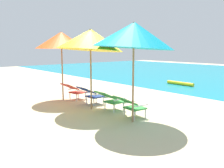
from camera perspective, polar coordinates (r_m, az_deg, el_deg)
ground_plane at (r=11.27m, az=14.66°, el=-1.91°), size 40.00×40.00×0.00m
swim_buoy at (r=13.50m, az=15.91°, el=0.17°), size 1.60×0.18×0.18m
lounge_chair_far_left at (r=9.35m, az=-9.06°, el=-1.36°), size 0.62×0.92×0.68m
lounge_chair_near_left at (r=8.50m, az=-5.03°, el=-2.29°), size 0.56×0.88×0.68m
lounge_chair_near_right at (r=7.63m, az=-0.44°, el=-3.53°), size 0.55×0.88×0.68m
lounge_chair_far_right at (r=6.88m, az=4.41°, el=-4.90°), size 0.61×0.92×0.68m
beach_umbrella_left at (r=9.39m, az=-11.97°, el=10.13°), size 2.00×2.01×2.62m
beach_umbrella_center at (r=7.77m, az=-5.15°, el=10.49°), size 2.23×2.27×2.68m
beach_umbrella_right at (r=6.34m, az=5.19°, el=11.52°), size 2.83×2.85×2.74m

